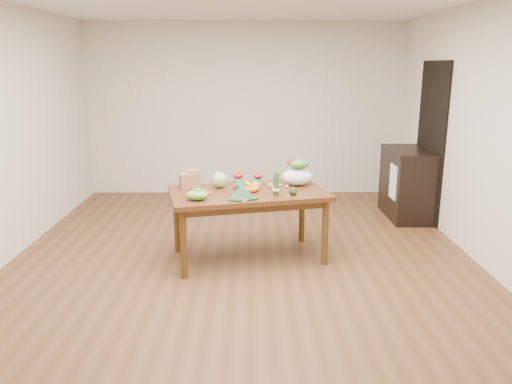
{
  "coord_description": "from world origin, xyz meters",
  "views": [
    {
      "loc": [
        0.1,
        -4.98,
        2.05
      ],
      "look_at": [
        0.14,
        0.0,
        0.77
      ],
      "focal_mm": 35.0,
      "sensor_mm": 36.0,
      "label": 1
    }
  ],
  "objects_px": {
    "kale_bunch": "(242,191)",
    "salad_bag": "(297,173)",
    "paper_bag": "(190,179)",
    "cabbage": "(219,180)",
    "dining_table": "(248,225)",
    "cabinet": "(407,183)",
    "mandarin_cluster": "(251,187)",
    "asparagus_bundle": "(276,184)"
  },
  "relations": [
    {
      "from": "dining_table",
      "to": "mandarin_cluster",
      "type": "height_order",
      "value": "mandarin_cluster"
    },
    {
      "from": "dining_table",
      "to": "cabinet",
      "type": "relative_size",
      "value": 1.6
    },
    {
      "from": "paper_bag",
      "to": "cabbage",
      "type": "bearing_deg",
      "value": -1.17
    },
    {
      "from": "cabinet",
      "to": "salad_bag",
      "type": "xyz_separation_m",
      "value": [
        -1.62,
        -1.25,
        0.41
      ]
    },
    {
      "from": "asparagus_bundle",
      "to": "salad_bag",
      "type": "relative_size",
      "value": 0.73
    },
    {
      "from": "asparagus_bundle",
      "to": "mandarin_cluster",
      "type": "bearing_deg",
      "value": 133.49
    },
    {
      "from": "cabinet",
      "to": "paper_bag",
      "type": "height_order",
      "value": "same"
    },
    {
      "from": "dining_table",
      "to": "paper_bag",
      "type": "relative_size",
      "value": 6.05
    },
    {
      "from": "dining_table",
      "to": "asparagus_bundle",
      "type": "xyz_separation_m",
      "value": [
        0.28,
        -0.19,
        0.5
      ]
    },
    {
      "from": "kale_bunch",
      "to": "cabbage",
      "type": "bearing_deg",
      "value": 105.07
    },
    {
      "from": "cabinet",
      "to": "mandarin_cluster",
      "type": "height_order",
      "value": "cabinet"
    },
    {
      "from": "cabbage",
      "to": "kale_bunch",
      "type": "xyz_separation_m",
      "value": [
        0.26,
        -0.48,
        -0.01
      ]
    },
    {
      "from": "mandarin_cluster",
      "to": "cabinet",
      "type": "bearing_deg",
      "value": 35.87
    },
    {
      "from": "cabbage",
      "to": "asparagus_bundle",
      "type": "height_order",
      "value": "asparagus_bundle"
    },
    {
      "from": "kale_bunch",
      "to": "asparagus_bundle",
      "type": "height_order",
      "value": "asparagus_bundle"
    },
    {
      "from": "cabinet",
      "to": "cabbage",
      "type": "relative_size",
      "value": 5.93
    },
    {
      "from": "mandarin_cluster",
      "to": "asparagus_bundle",
      "type": "relative_size",
      "value": 0.72
    },
    {
      "from": "paper_bag",
      "to": "salad_bag",
      "type": "distance_m",
      "value": 1.18
    },
    {
      "from": "cabinet",
      "to": "mandarin_cluster",
      "type": "bearing_deg",
      "value": -144.13
    },
    {
      "from": "asparagus_bundle",
      "to": "salad_bag",
      "type": "distance_m",
      "value": 0.52
    },
    {
      "from": "asparagus_bundle",
      "to": "salad_bag",
      "type": "xyz_separation_m",
      "value": [
        0.26,
        0.45,
        0.01
      ]
    },
    {
      "from": "dining_table",
      "to": "salad_bag",
      "type": "xyz_separation_m",
      "value": [
        0.54,
        0.27,
        0.51
      ]
    },
    {
      "from": "paper_bag",
      "to": "kale_bunch",
      "type": "height_order",
      "value": "paper_bag"
    },
    {
      "from": "dining_table",
      "to": "cabbage",
      "type": "distance_m",
      "value": 0.58
    },
    {
      "from": "dining_table",
      "to": "paper_bag",
      "type": "distance_m",
      "value": 0.81
    },
    {
      "from": "paper_bag",
      "to": "kale_bunch",
      "type": "relative_size",
      "value": 0.67
    },
    {
      "from": "dining_table",
      "to": "kale_bunch",
      "type": "height_order",
      "value": "kale_bunch"
    },
    {
      "from": "salad_bag",
      "to": "cabinet",
      "type": "bearing_deg",
      "value": 37.64
    },
    {
      "from": "dining_table",
      "to": "kale_bunch",
      "type": "relative_size",
      "value": 4.07
    },
    {
      "from": "cabinet",
      "to": "salad_bag",
      "type": "height_order",
      "value": "salad_bag"
    },
    {
      "from": "paper_bag",
      "to": "cabbage",
      "type": "xyz_separation_m",
      "value": [
        0.32,
        -0.01,
        -0.01
      ]
    },
    {
      "from": "salad_bag",
      "to": "asparagus_bundle",
      "type": "bearing_deg",
      "value": -119.33
    },
    {
      "from": "cabinet",
      "to": "paper_bag",
      "type": "bearing_deg",
      "value": -154.24
    },
    {
      "from": "paper_bag",
      "to": "kale_bunch",
      "type": "distance_m",
      "value": 0.76
    },
    {
      "from": "kale_bunch",
      "to": "salad_bag",
      "type": "height_order",
      "value": "salad_bag"
    },
    {
      "from": "kale_bunch",
      "to": "salad_bag",
      "type": "distance_m",
      "value": 0.84
    },
    {
      "from": "cabbage",
      "to": "dining_table",
      "type": "bearing_deg",
      "value": -26.74
    },
    {
      "from": "asparagus_bundle",
      "to": "dining_table",
      "type": "bearing_deg",
      "value": 133.25
    },
    {
      "from": "dining_table",
      "to": "cabinet",
      "type": "bearing_deg",
      "value": 21.78
    },
    {
      "from": "paper_bag",
      "to": "salad_bag",
      "type": "height_order",
      "value": "salad_bag"
    },
    {
      "from": "kale_bunch",
      "to": "asparagus_bundle",
      "type": "xyz_separation_m",
      "value": [
        0.34,
        0.13,
        0.05
      ]
    },
    {
      "from": "paper_bag",
      "to": "cabbage",
      "type": "height_order",
      "value": "paper_bag"
    }
  ]
}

